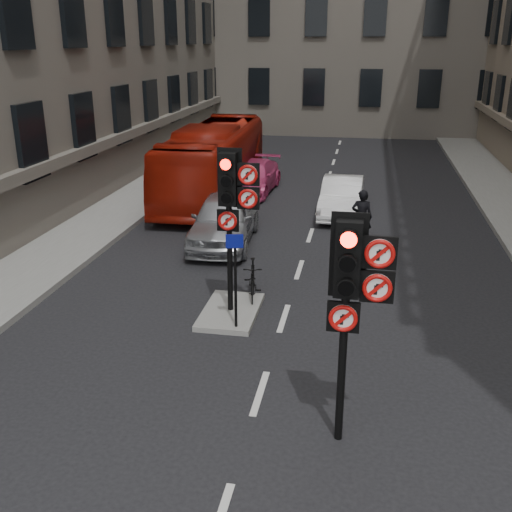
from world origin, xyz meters
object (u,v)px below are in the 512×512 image
(car_pink, at_px, (253,177))
(motorcyclist, at_px, (362,217))
(bus_red, at_px, (214,161))
(car_silver, at_px, (224,219))
(info_sign, at_px, (235,268))
(signal_far, at_px, (233,197))
(signal_near, at_px, (353,284))
(motorcycle, at_px, (253,280))
(car_white, at_px, (342,197))

(car_pink, xyz_separation_m, motorcyclist, (4.36, -5.78, 0.23))
(bus_red, bearing_deg, car_silver, -74.37)
(car_pink, height_order, info_sign, info_sign)
(signal_far, relative_size, info_sign, 1.75)
(signal_near, xyz_separation_m, info_sign, (-2.39, 3.19, -1.15))
(car_silver, height_order, bus_red, bus_red)
(signal_near, height_order, motorcycle, signal_near)
(signal_far, xyz_separation_m, bus_red, (-3.06, 10.37, -1.33))
(car_silver, bearing_deg, signal_far, -78.17)
(car_silver, xyz_separation_m, bus_red, (-1.69, 5.52, 0.63))
(car_white, distance_m, car_pink, 4.50)
(car_white, bearing_deg, motorcycle, -101.57)
(car_white, distance_m, info_sign, 9.57)
(signal_far, height_order, car_pink, signal_far)
(car_pink, bearing_deg, car_silver, -84.08)
(car_pink, relative_size, motorcyclist, 2.50)
(car_pink, distance_m, info_sign, 12.20)
(motorcyclist, bearing_deg, signal_far, 66.65)
(car_silver, bearing_deg, car_white, 44.54)
(car_pink, height_order, bus_red, bus_red)
(motorcycle, height_order, info_sign, info_sign)
(bus_red, distance_m, motorcyclist, 7.57)
(signal_far, distance_m, motorcycle, 2.48)
(signal_near, bearing_deg, car_pink, 105.78)
(car_white, relative_size, motorcyclist, 2.32)
(car_silver, bearing_deg, signal_near, -69.74)
(car_silver, bearing_deg, car_pink, 89.15)
(signal_far, distance_m, car_silver, 5.40)
(signal_far, height_order, bus_red, signal_far)
(signal_near, relative_size, motorcyclist, 2.14)
(signal_far, xyz_separation_m, motorcyclist, (2.66, 5.43, -1.87))
(bus_red, xyz_separation_m, motorcyclist, (5.72, -4.94, -0.54))
(bus_red, xyz_separation_m, motorcycle, (3.28, -9.36, -0.93))
(bus_red, bearing_deg, car_white, -21.24)
(bus_red, height_order, info_sign, bus_red)
(signal_near, bearing_deg, bus_red, 111.49)
(info_sign, bearing_deg, motorcyclist, 52.93)
(car_silver, distance_m, info_sign, 5.91)
(signal_far, xyz_separation_m, car_pink, (-1.70, 11.21, -2.10))
(signal_near, xyz_separation_m, car_white, (-0.66, 12.56, -1.94))
(car_pink, distance_m, motorcycle, 10.39)
(motorcycle, xyz_separation_m, motorcyclist, (2.43, 4.42, 0.39))
(info_sign, bearing_deg, car_silver, 89.92)
(car_white, distance_m, motorcyclist, 3.22)
(car_silver, distance_m, car_white, 4.98)
(motorcyclist, xyz_separation_m, info_sign, (-2.45, -6.24, 0.60))
(signal_near, distance_m, car_white, 12.73)
(car_silver, xyz_separation_m, car_white, (3.30, 3.72, -0.10))
(signal_near, xyz_separation_m, bus_red, (-5.66, 14.37, -1.21))
(signal_near, relative_size, car_silver, 0.82)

